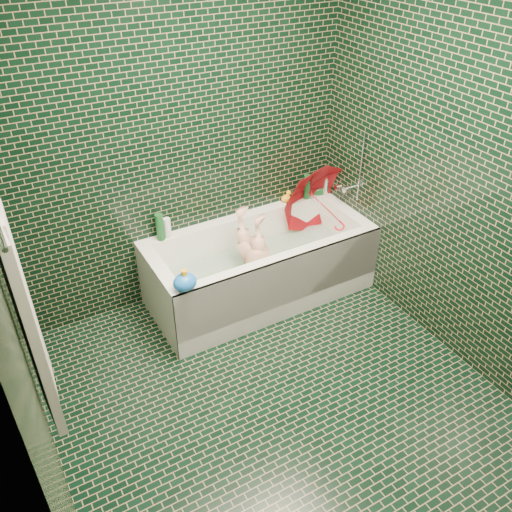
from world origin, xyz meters
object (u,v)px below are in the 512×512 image
umbrella (325,207)px  rubber_duck (286,197)px  child (256,266)px  bathtub (261,273)px  bath_toy (185,282)px

umbrella → rubber_duck: 0.33m
child → rubber_duck: 0.68m
bathtub → child: (-0.05, -0.02, 0.10)m
bathtub → rubber_duck: bearing=38.5°
child → bath_toy: size_ratio=4.97×
rubber_duck → bath_toy: size_ratio=0.60×
umbrella → rubber_duck: umbrella is taller
bath_toy → rubber_duck: bearing=50.1°
bathtub → umbrella: size_ratio=2.70×
umbrella → bathtub: bearing=-170.8°
bathtub → child: bathtub is taller
umbrella → bath_toy: 1.45m
bathtub → child: 0.11m
bathtub → bath_toy: (-0.75, -0.32, 0.41)m
child → bath_toy: bath_toy is taller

